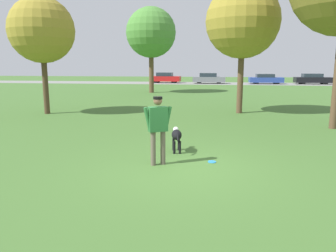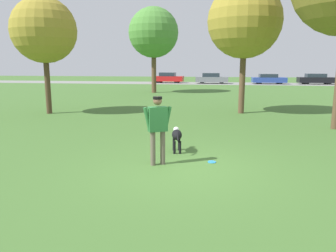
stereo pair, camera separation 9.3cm
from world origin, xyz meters
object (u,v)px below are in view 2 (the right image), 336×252
Objects in this scene: dog at (177,136)px; parked_car_blue at (269,79)px; parked_car_grey at (212,78)px; frisbee at (212,162)px; tree_mid_center at (245,21)px; tree_near_left at (44,31)px; parked_car_black at (316,79)px; parked_car_red at (168,78)px; tree_far_left at (154,33)px; person at (158,124)px.

dog is 36.02m from parked_car_blue.
parked_car_blue is (7.37, 0.13, -0.04)m from parked_car_grey.
tree_mid_center is at bearing 81.84° from frisbee.
tree_near_left is at bearing 139.21° from frisbee.
parked_car_black is (21.15, 29.03, -3.56)m from tree_near_left.
tree_mid_center is 1.43× the size of parked_car_black.
parked_car_red is (-5.80, 35.70, 0.22)m from dog.
tree_mid_center reaches higher than parked_car_blue.
parked_car_black is (12.47, 36.52, 0.66)m from frisbee.
parked_car_blue reaches higher than frisbee.
tree_far_left reaches higher than tree_near_left.
frisbee is at bearing -110.35° from parked_car_black.
parked_car_red is 0.91× the size of parked_car_black.
tree_far_left is 24.38m from parked_car_black.
person reaches higher than parked_car_red.
parked_car_red reaches higher than parked_car_grey.
parked_car_grey reaches higher than dog.
person is 0.41× the size of parked_car_grey.
tree_far_left is (-4.36, 21.40, 4.22)m from person.
parked_car_blue is at bearing 50.38° from person.
tree_far_left is 20.04m from parked_car_blue.
tree_near_left is 36.10m from parked_car_black.
tree_mid_center is 27.22m from parked_car_grey.
tree_near_left is 1.41× the size of parked_car_red.
tree_mid_center reaches higher than dog.
tree_far_left reaches higher than tree_mid_center.
dog is at bearing -40.75° from tree_near_left.
tree_mid_center reaches higher than frisbee.
person is 0.23× the size of tree_far_left.
parked_car_blue is (12.25, 15.16, -4.64)m from tree_far_left.
dog is 0.24× the size of parked_car_grey.
tree_mid_center reaches higher than parked_car_red.
tree_near_left is 29.79m from parked_car_grey.
tree_far_left is at bearing 2.42° from dog.
frisbee is at bearing -76.87° from parked_car_red.
parked_car_blue is (6.51, 36.14, 0.63)m from frisbee.
parked_car_blue is at bearing 79.80° from frisbee.
frisbee is 36.03m from parked_car_grey.
dog is 4.73× the size of frisbee.
parked_car_red is (-5.48, 37.05, -0.36)m from person.
person is at bearing -79.06° from parked_car_red.
parked_car_black reaches higher than parked_car_blue.
tree_far_left reaches higher than parked_car_red.
person is 37.45m from parked_car_red.
person is 36.44m from parked_car_grey.
parked_car_red reaches higher than parked_car_blue.
frisbee is at bearing -102.40° from parked_car_blue.
person is 0.27× the size of tree_mid_center.
tree_far_left is at bearing 120.87° from tree_mid_center.
tree_mid_center is (2.37, 8.25, 4.20)m from dog.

